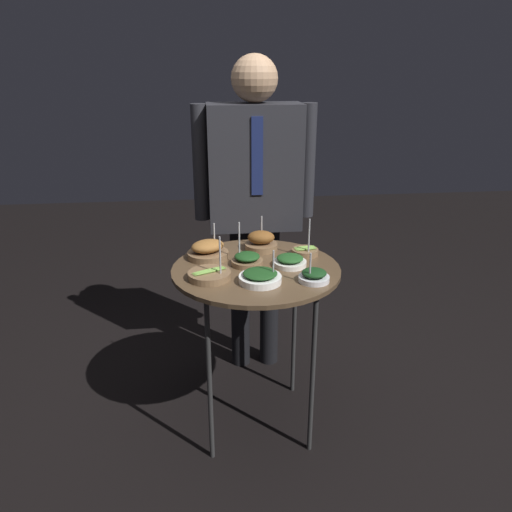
# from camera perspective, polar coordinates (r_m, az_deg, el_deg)

# --- Properties ---
(ground_plane) EXTENTS (8.00, 8.00, 0.00)m
(ground_plane) POSITION_cam_1_polar(r_m,az_deg,el_deg) (2.42, 0.00, -18.22)
(ground_plane) COLOR black
(serving_cart) EXTENTS (0.69, 0.69, 0.76)m
(serving_cart) POSITION_cam_1_polar(r_m,az_deg,el_deg) (2.05, 0.00, -2.77)
(serving_cart) COLOR brown
(serving_cart) RESTS_ON ground_plane
(bowl_roast_back_left) EXTENTS (0.18, 0.18, 0.14)m
(bowl_roast_back_left) POSITION_cam_1_polar(r_m,az_deg,el_deg) (2.12, -5.52, 0.63)
(bowl_roast_back_left) COLOR brown
(bowl_roast_back_left) RESTS_ON serving_cart
(bowl_asparagus_far_rim) EXTENTS (0.17, 0.17, 0.17)m
(bowl_asparagus_far_rim) POSITION_cam_1_polar(r_m,az_deg,el_deg) (1.92, -5.34, -2.16)
(bowl_asparagus_far_rim) COLOR brown
(bowl_asparagus_far_rim) RESTS_ON serving_cart
(bowl_spinach_mid_left) EXTENTS (0.16, 0.16, 0.13)m
(bowl_spinach_mid_left) POSITION_cam_1_polar(r_m,az_deg,el_deg) (1.88, 0.62, -2.42)
(bowl_spinach_mid_left) COLOR white
(bowl_spinach_mid_left) RESTS_ON serving_cart
(bowl_spinach_front_left) EXTENTS (0.12, 0.12, 0.12)m
(bowl_spinach_front_left) POSITION_cam_1_polar(r_m,az_deg,el_deg) (1.90, 6.65, -2.27)
(bowl_spinach_front_left) COLOR silver
(bowl_spinach_front_left) RESTS_ON serving_cart
(bowl_spinach_near_rim) EXTENTS (0.14, 0.14, 0.04)m
(bowl_spinach_near_rim) POSITION_cam_1_polar(r_m,az_deg,el_deg) (2.04, 3.90, -0.57)
(bowl_spinach_near_rim) COLOR silver
(bowl_spinach_near_rim) RESTS_ON serving_cart
(bowl_spinach_back_right) EXTENTS (0.13, 0.13, 0.18)m
(bowl_spinach_back_right) POSITION_cam_1_polar(r_m,az_deg,el_deg) (2.04, -1.03, -0.39)
(bowl_spinach_back_right) COLOR brown
(bowl_spinach_back_right) RESTS_ON serving_cart
(bowl_roast_center) EXTENTS (0.14, 0.14, 0.14)m
(bowl_roast_center) POSITION_cam_1_polar(r_m,az_deg,el_deg) (2.21, 0.58, 1.65)
(bowl_roast_center) COLOR brown
(bowl_roast_center) RESTS_ON serving_cart
(bowl_asparagus_mid_right) EXTENTS (0.11, 0.11, 0.17)m
(bowl_asparagus_mid_right) POSITION_cam_1_polar(r_m,az_deg,el_deg) (2.16, 5.64, 0.53)
(bowl_asparagus_mid_right) COLOR brown
(bowl_asparagus_mid_right) RESTS_ON serving_cart
(waiter_figure) EXTENTS (0.58, 0.22, 1.58)m
(waiter_figure) POSITION_cam_1_polar(r_m,az_deg,el_deg) (2.42, -0.16, 8.36)
(waiter_figure) COLOR black
(waiter_figure) RESTS_ON ground_plane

